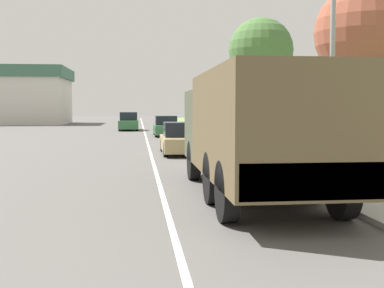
{
  "coord_description": "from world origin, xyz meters",
  "views": [
    {
      "loc": [
        -0.58,
        -0.54,
        2.1
      ],
      "look_at": [
        0.86,
        12.17,
        1.14
      ],
      "focal_mm": 45.0,
      "sensor_mm": 36.0,
      "label": 1
    }
  ],
  "objects_px": {
    "military_truck": "(255,127)",
    "pickup_truck": "(358,139)",
    "car_nearest_ahead": "(182,140)",
    "lamp_post": "(324,45)",
    "car_second_ahead": "(166,127)",
    "car_third_ahead": "(129,122)"
  },
  "relations": [
    {
      "from": "car_third_ahead",
      "to": "pickup_truck",
      "type": "xyz_separation_m",
      "value": [
        9.49,
        -27.42,
        0.13
      ]
    },
    {
      "from": "car_nearest_ahead",
      "to": "pickup_truck",
      "type": "height_order",
      "value": "pickup_truck"
    },
    {
      "from": "lamp_post",
      "to": "military_truck",
      "type": "bearing_deg",
      "value": -142.5
    },
    {
      "from": "pickup_truck",
      "to": "military_truck",
      "type": "bearing_deg",
      "value": -129.95
    },
    {
      "from": "car_nearest_ahead",
      "to": "lamp_post",
      "type": "height_order",
      "value": "lamp_post"
    },
    {
      "from": "car_nearest_ahead",
      "to": "pickup_truck",
      "type": "relative_size",
      "value": 0.75
    },
    {
      "from": "military_truck",
      "to": "pickup_truck",
      "type": "bearing_deg",
      "value": 50.05
    },
    {
      "from": "military_truck",
      "to": "car_third_ahead",
      "type": "relative_size",
      "value": 1.67
    },
    {
      "from": "lamp_post",
      "to": "car_nearest_ahead",
      "type": "bearing_deg",
      "value": 109.03
    },
    {
      "from": "military_truck",
      "to": "car_nearest_ahead",
      "type": "height_order",
      "value": "military_truck"
    },
    {
      "from": "car_second_ahead",
      "to": "car_nearest_ahead",
      "type": "bearing_deg",
      "value": -90.43
    },
    {
      "from": "military_truck",
      "to": "car_nearest_ahead",
      "type": "bearing_deg",
      "value": 93.88
    },
    {
      "from": "military_truck",
      "to": "car_third_ahead",
      "type": "height_order",
      "value": "military_truck"
    },
    {
      "from": "military_truck",
      "to": "lamp_post",
      "type": "distance_m",
      "value": 3.69
    },
    {
      "from": "car_nearest_ahead",
      "to": "lamp_post",
      "type": "bearing_deg",
      "value": -70.97
    },
    {
      "from": "military_truck",
      "to": "lamp_post",
      "type": "height_order",
      "value": "lamp_post"
    },
    {
      "from": "car_second_ahead",
      "to": "car_third_ahead",
      "type": "height_order",
      "value": "car_third_ahead"
    },
    {
      "from": "car_nearest_ahead",
      "to": "pickup_truck",
      "type": "xyz_separation_m",
      "value": [
        6.65,
        -3.77,
        0.23
      ]
    },
    {
      "from": "car_second_ahead",
      "to": "lamp_post",
      "type": "bearing_deg",
      "value": -82.6
    },
    {
      "from": "car_second_ahead",
      "to": "pickup_truck",
      "type": "xyz_separation_m",
      "value": [
        6.55,
        -17.87,
        0.21
      ]
    },
    {
      "from": "pickup_truck",
      "to": "lamp_post",
      "type": "xyz_separation_m",
      "value": [
        -3.54,
        -5.24,
        2.93
      ]
    },
    {
      "from": "car_second_ahead",
      "to": "car_third_ahead",
      "type": "bearing_deg",
      "value": 107.11
    }
  ]
}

